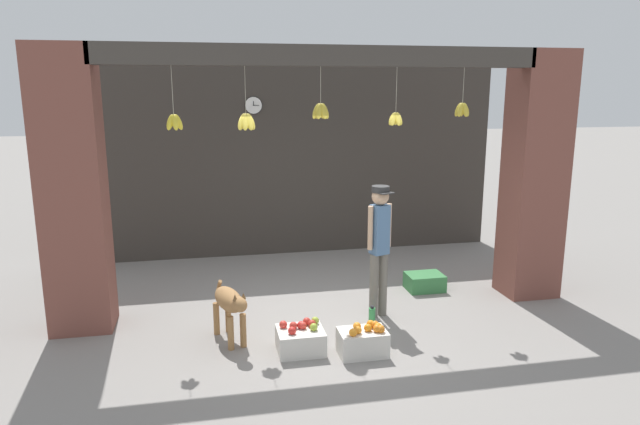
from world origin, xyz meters
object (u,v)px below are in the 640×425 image
(dog, at_px, (230,303))
(shopkeeper, at_px, (379,241))
(fruit_crate_oranges, at_px, (363,341))
(water_bottle, at_px, (372,318))
(fruit_crate_apples, at_px, (301,339))
(produce_box_green, at_px, (425,282))
(wall_clock, at_px, (253,105))

(dog, bearing_deg, shopkeeper, 83.61)
(fruit_crate_oranges, height_order, water_bottle, fruit_crate_oranges)
(shopkeeper, distance_m, fruit_crate_oranges, 1.38)
(fruit_crate_oranges, relative_size, fruit_crate_apples, 1.02)
(fruit_crate_oranges, bearing_deg, produce_box_green, 51.48)
(shopkeeper, relative_size, produce_box_green, 3.24)
(dog, xyz_separation_m, wall_clock, (0.61, 3.37, 2.08))
(dog, relative_size, wall_clock, 3.03)
(fruit_crate_apples, height_order, water_bottle, fruit_crate_apples)
(dog, relative_size, shopkeeper, 0.52)
(dog, distance_m, shopkeeper, 1.97)
(shopkeeper, bearing_deg, wall_clock, -86.92)
(produce_box_green, xyz_separation_m, water_bottle, (-1.12, -1.13, 0.02))
(dog, relative_size, fruit_crate_oranges, 1.68)
(shopkeeper, height_order, fruit_crate_apples, shopkeeper)
(wall_clock, bearing_deg, produce_box_green, -45.36)
(produce_box_green, distance_m, water_bottle, 1.59)
(fruit_crate_apples, distance_m, wall_clock, 4.47)
(water_bottle, bearing_deg, fruit_crate_apples, -155.42)
(dog, bearing_deg, wall_clock, 151.71)
(fruit_crate_oranges, bearing_deg, dog, 156.18)
(shopkeeper, distance_m, fruit_crate_apples, 1.60)
(water_bottle, distance_m, wall_clock, 4.25)
(produce_box_green, height_order, wall_clock, wall_clock)
(produce_box_green, distance_m, wall_clock, 3.94)
(fruit_crate_oranges, height_order, wall_clock, wall_clock)
(water_bottle, bearing_deg, dog, -179.01)
(water_bottle, bearing_deg, shopkeeper, 62.51)
(dog, bearing_deg, water_bottle, 73.00)
(fruit_crate_apples, xyz_separation_m, wall_clock, (-0.12, 3.77, 2.40))
(produce_box_green, bearing_deg, fruit_crate_apples, -142.83)
(dog, bearing_deg, fruit_crate_apples, 43.46)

